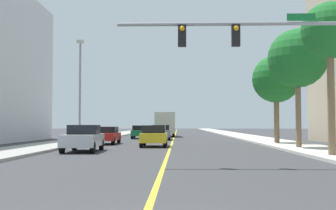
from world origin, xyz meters
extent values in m
plane|color=#38383A|center=(0.00, 42.00, 0.00)|extent=(192.00, 192.00, 0.00)
cube|color=#9E9B93|center=(-8.49, 42.00, 0.07)|extent=(3.69, 168.00, 0.15)
cube|color=beige|center=(8.49, 42.00, 0.07)|extent=(3.69, 168.00, 0.15)
cube|color=yellow|center=(0.00, 42.00, 0.00)|extent=(0.16, 144.00, 0.01)
cylinder|color=gray|center=(2.62, 10.51, 5.43)|extent=(8.87, 0.14, 0.14)
cube|color=black|center=(2.76, 10.51, 4.98)|extent=(0.32, 0.24, 0.84)
sphere|color=orange|center=(2.76, 10.37, 5.23)|extent=(0.20, 0.20, 0.20)
cube|color=black|center=(0.70, 10.51, 4.98)|extent=(0.32, 0.24, 0.84)
sphere|color=orange|center=(0.70, 10.37, 5.23)|extent=(0.20, 0.20, 0.20)
cube|color=#147233|center=(5.28, 10.51, 5.68)|extent=(1.10, 0.04, 0.28)
cylinder|color=gray|center=(-7.15, 26.52, 4.03)|extent=(0.16, 0.16, 7.76)
cube|color=beige|center=(-7.15, 26.52, 8.06)|extent=(0.56, 0.28, 0.20)
cylinder|color=brown|center=(7.62, 13.93, 3.05)|extent=(0.33, 0.33, 5.80)
sphere|color=#1E6B28|center=(7.62, 13.93, 5.95)|extent=(2.65, 2.65, 2.65)
cone|color=#1E6B28|center=(7.88, 14.68, 5.75)|extent=(1.57, 0.93, 1.29)
cone|color=#1E6B28|center=(7.16, 14.58, 5.75)|extent=(1.04, 0.86, 1.43)
cone|color=#1E6B28|center=(6.82, 13.90, 5.75)|extent=(0.48, 1.17, 1.30)
cone|color=#1E6B28|center=(7.20, 13.26, 5.75)|extent=(1.12, 0.87, 1.47)
cylinder|color=brown|center=(7.96, 20.36, 2.91)|extent=(0.33, 0.33, 5.51)
sphere|color=#1E6B28|center=(7.96, 20.36, 5.66)|extent=(3.67, 3.67, 3.67)
cone|color=#1E6B28|center=(9.05, 20.19, 5.46)|extent=(0.62, 1.49, 1.59)
cone|color=#1E6B28|center=(8.65, 21.21, 5.46)|extent=(1.73, 1.63, 1.76)
cone|color=#1E6B28|center=(7.47, 21.34, 5.46)|extent=(1.29, 0.88, 1.68)
cone|color=#1E6B28|center=(6.86, 20.32, 5.46)|extent=(0.48, 1.70, 1.83)
cone|color=#1E6B28|center=(7.36, 19.43, 5.46)|extent=(1.52, 1.21, 1.67)
cone|color=#1E6B28|center=(8.60, 19.46, 5.46)|extent=(1.62, 1.34, 2.03)
cylinder|color=brown|center=(8.14, 26.78, 2.62)|extent=(0.40, 0.40, 4.93)
sphere|color=#1E6B28|center=(8.14, 26.78, 5.08)|extent=(3.71, 3.71, 3.71)
cone|color=#1E6B28|center=(9.26, 26.75, 4.88)|extent=(0.46, 1.33, 1.62)
cone|color=#1E6B28|center=(8.73, 27.72, 4.88)|extent=(1.80, 1.47, 1.53)
cone|color=#1E6B28|center=(7.49, 27.68, 4.88)|extent=(1.78, 1.59, 1.62)
cone|color=#1E6B28|center=(7.03, 26.89, 4.88)|extent=(0.57, 1.84, 1.43)
cone|color=#1E6B28|center=(7.63, 25.79, 4.88)|extent=(1.35, 0.93, 1.79)
cone|color=#1E6B28|center=(8.81, 25.89, 4.88)|extent=(1.73, 1.55, 1.73)
cube|color=slate|center=(-1.24, 35.59, 0.66)|extent=(2.02, 4.10, 0.68)
cube|color=black|center=(-1.24, 35.30, 1.24)|extent=(1.74, 1.96, 0.48)
cylinder|color=black|center=(-2.14, 37.05, 0.32)|extent=(0.23, 0.64, 0.64)
cylinder|color=black|center=(-0.41, 37.09, 0.32)|extent=(0.23, 0.64, 0.64)
cylinder|color=black|center=(-2.08, 34.09, 0.32)|extent=(0.23, 0.64, 0.64)
cylinder|color=black|center=(-0.35, 34.12, 0.32)|extent=(0.23, 0.64, 0.64)
cube|color=red|center=(-5.16, 26.84, 0.60)|extent=(1.85, 4.01, 0.56)
cube|color=black|center=(-5.16, 27.09, 1.12)|extent=(1.63, 1.89, 0.49)
cylinder|color=black|center=(-4.34, 25.39, 0.32)|extent=(0.22, 0.64, 0.64)
cylinder|color=black|center=(-5.99, 25.39, 0.32)|extent=(0.22, 0.64, 0.64)
cylinder|color=black|center=(-4.34, 28.29, 0.32)|extent=(0.22, 0.64, 0.64)
cylinder|color=black|center=(-5.99, 28.29, 0.32)|extent=(0.22, 0.64, 0.64)
cube|color=#196638|center=(-3.62, 39.12, 0.62)|extent=(1.82, 4.23, 0.60)
cube|color=black|center=(-3.61, 38.81, 1.17)|extent=(1.55, 1.87, 0.51)
cylinder|color=black|center=(-4.41, 40.64, 0.32)|extent=(0.24, 0.65, 0.64)
cylinder|color=black|center=(-2.90, 40.68, 0.32)|extent=(0.24, 0.65, 0.64)
cylinder|color=black|center=(-4.33, 37.56, 0.32)|extent=(0.24, 0.65, 0.64)
cylinder|color=black|center=(-2.82, 37.60, 0.32)|extent=(0.24, 0.65, 0.64)
cube|color=#BCBCC1|center=(-4.89, 18.06, 0.65)|extent=(1.98, 4.13, 0.67)
cube|color=black|center=(-4.90, 18.35, 1.25)|extent=(1.67, 1.77, 0.53)
cylinder|color=black|center=(-4.02, 16.60, 0.32)|extent=(0.24, 0.65, 0.64)
cylinder|color=black|center=(-5.65, 16.55, 0.32)|extent=(0.24, 0.65, 0.64)
cylinder|color=black|center=(-4.12, 19.57, 0.32)|extent=(0.24, 0.65, 0.64)
cylinder|color=black|center=(-5.76, 19.52, 0.32)|extent=(0.24, 0.65, 0.64)
cube|color=gold|center=(-1.15, 23.35, 0.63)|extent=(1.79, 3.81, 0.63)
cube|color=black|center=(-1.15, 23.23, 1.21)|extent=(1.57, 1.73, 0.54)
cylinder|color=black|center=(-1.95, 24.70, 0.32)|extent=(0.22, 0.64, 0.64)
cylinder|color=black|center=(-0.38, 24.71, 0.32)|extent=(0.22, 0.64, 0.64)
cylinder|color=black|center=(-1.93, 22.00, 0.32)|extent=(0.22, 0.64, 0.64)
cylinder|color=black|center=(-0.36, 22.01, 0.32)|extent=(0.22, 0.64, 0.64)
cube|color=silver|center=(-1.23, 49.54, 1.25)|extent=(2.45, 2.27, 1.60)
cube|color=beige|center=(-1.14, 45.57, 1.72)|extent=(2.52, 5.77, 2.53)
cylinder|color=black|center=(-2.27, 49.52, 0.45)|extent=(0.30, 0.91, 0.90)
cylinder|color=black|center=(-0.18, 49.56, 0.45)|extent=(0.30, 0.91, 0.90)
cylinder|color=black|center=(-2.16, 44.11, 0.45)|extent=(0.30, 0.91, 0.90)
cylinder|color=black|center=(-0.06, 44.16, 0.45)|extent=(0.30, 0.91, 0.90)
camera|label=1|loc=(0.57, -5.20, 1.57)|focal=43.90mm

